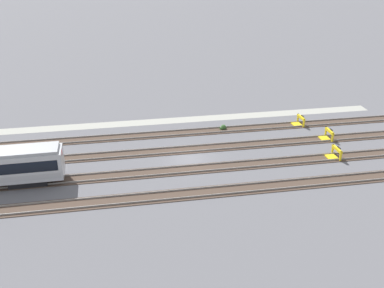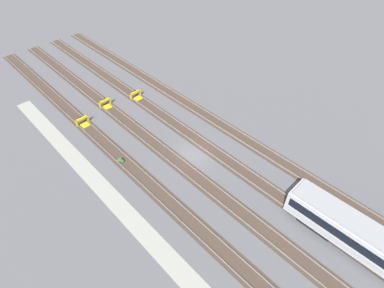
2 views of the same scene
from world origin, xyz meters
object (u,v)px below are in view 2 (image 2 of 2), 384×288
subway_car_front_row_leftmost (379,250)px  bumper_stop_near_inner_track (106,104)px  weed_clump (121,160)px  bumper_stop_nearest_track (83,122)px  bumper_stop_middle_track (137,95)px

subway_car_front_row_leftmost → bumper_stop_near_inner_track: subway_car_front_row_leftmost is taller
bumper_stop_near_inner_track → weed_clump: (11.46, -5.09, -0.27)m
subway_car_front_row_leftmost → bumper_stop_nearest_track: bearing=-165.7°
bumper_stop_middle_track → weed_clump: (10.03, -9.87, -0.27)m
bumper_stop_nearest_track → bumper_stop_middle_track: bearing=90.9°
bumper_stop_nearest_track → weed_clump: bumper_stop_nearest_track is taller
subway_car_front_row_leftmost → weed_clump: size_ratio=19.61×
bumper_stop_nearest_track → bumper_stop_near_inner_track: size_ratio=1.00×
subway_car_front_row_leftmost → bumper_stop_middle_track: size_ratio=9.00×
weed_clump → subway_car_front_row_leftmost: bearing=19.8°
bumper_stop_middle_track → subway_car_front_row_leftmost: bearing=0.0°
subway_car_front_row_leftmost → bumper_stop_nearest_track: (-37.36, -9.55, -1.53)m
weed_clump → bumper_stop_nearest_track: bearing=178.1°
bumper_stop_near_inner_track → bumper_stop_middle_track: bearing=73.3°
subway_car_front_row_leftmost → weed_clump: 29.26m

